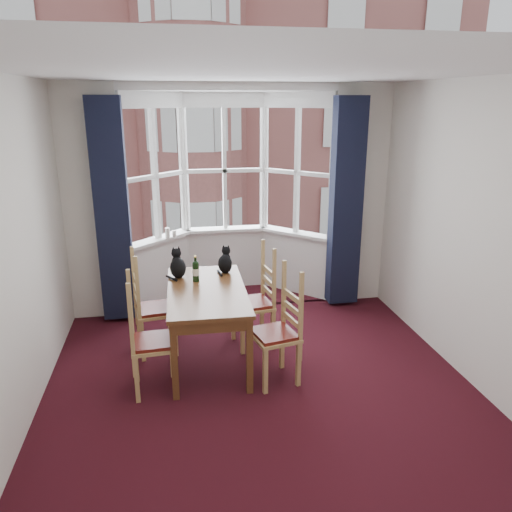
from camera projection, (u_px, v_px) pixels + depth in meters
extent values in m
plane|color=black|center=(266.00, 402.00, 4.48)|extent=(4.50, 4.50, 0.00)
plane|color=white|center=(268.00, 71.00, 3.64)|extent=(4.50, 4.50, 0.00)
plane|color=silver|center=(5.00, 267.00, 3.73)|extent=(0.00, 4.50, 4.50)
plane|color=silver|center=(489.00, 242.00, 4.39)|extent=(0.00, 4.50, 4.50)
plane|color=silver|center=(378.00, 420.00, 1.94)|extent=(4.00, 0.00, 4.00)
cube|color=silver|center=(94.00, 206.00, 5.90)|extent=(0.70, 0.12, 2.80)
cube|color=silver|center=(358.00, 197.00, 6.45)|extent=(0.70, 0.12, 2.80)
cube|color=black|center=(112.00, 212.00, 5.79)|extent=(0.38, 0.22, 2.60)
cube|color=black|center=(346.00, 204.00, 6.25)|extent=(0.38, 0.22, 2.60)
cube|color=brown|center=(207.00, 291.00, 4.99)|extent=(0.80, 1.46, 0.04)
cube|color=brown|center=(175.00, 362.00, 4.43)|extent=(0.06, 0.06, 0.75)
cube|color=brown|center=(175.00, 304.00, 5.69)|extent=(0.06, 0.06, 0.75)
cube|color=brown|center=(250.00, 356.00, 4.52)|extent=(0.06, 0.06, 0.75)
cube|color=brown|center=(233.00, 300.00, 5.79)|extent=(0.06, 0.06, 0.75)
cube|color=tan|center=(153.00, 343.00, 4.55)|extent=(0.43, 0.45, 0.06)
cube|color=#5C160F|center=(153.00, 341.00, 4.54)|extent=(0.39, 0.40, 0.03)
cube|color=tan|center=(155.00, 310.00, 5.27)|extent=(0.46, 0.48, 0.06)
cube|color=#5C160F|center=(155.00, 308.00, 5.26)|extent=(0.41, 0.43, 0.03)
cube|color=tan|center=(274.00, 335.00, 4.70)|extent=(0.48, 0.50, 0.06)
cube|color=#5C160F|center=(274.00, 333.00, 4.69)|extent=(0.43, 0.45, 0.03)
cube|color=tan|center=(253.00, 304.00, 5.41)|extent=(0.46, 0.47, 0.06)
cube|color=#5C160F|center=(253.00, 303.00, 5.41)|extent=(0.41, 0.43, 0.03)
ellipsoid|color=black|center=(178.00, 268.00, 5.29)|extent=(0.20, 0.24, 0.22)
sphere|color=black|center=(176.00, 253.00, 5.32)|extent=(0.12, 0.12, 0.10)
cone|color=black|center=(173.00, 249.00, 5.29)|extent=(0.04, 0.04, 0.05)
cone|color=black|center=(179.00, 248.00, 5.31)|extent=(0.04, 0.04, 0.05)
ellipsoid|color=black|center=(225.00, 264.00, 5.44)|extent=(0.21, 0.24, 0.20)
sphere|color=black|center=(226.00, 251.00, 5.47)|extent=(0.12, 0.12, 0.10)
cone|color=black|center=(224.00, 247.00, 5.46)|extent=(0.04, 0.04, 0.04)
cone|color=black|center=(228.00, 247.00, 5.46)|extent=(0.04, 0.04, 0.04)
cylinder|color=black|center=(196.00, 272.00, 5.18)|extent=(0.07, 0.07, 0.20)
sphere|color=black|center=(195.00, 264.00, 5.15)|extent=(0.06, 0.06, 0.06)
cylinder|color=black|center=(195.00, 260.00, 5.14)|extent=(0.03, 0.03, 0.08)
cylinder|color=gold|center=(195.00, 257.00, 5.12)|extent=(0.03, 0.03, 0.02)
cylinder|color=silver|center=(196.00, 272.00, 5.17)|extent=(0.07, 0.07, 0.07)
cylinder|color=white|center=(168.00, 233.00, 6.51)|extent=(0.06, 0.06, 0.13)
cylinder|color=white|center=(174.00, 234.00, 6.56)|extent=(0.06, 0.06, 0.09)
plane|color=#333335|center=(181.00, 223.00, 36.59)|extent=(80.00, 80.00, 0.00)
cube|color=#A15A53|center=(189.00, 147.00, 17.57)|extent=(18.00, 6.00, 14.00)
cylinder|color=#A15A53|center=(193.00, 156.00, 14.75)|extent=(3.20, 3.20, 14.00)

